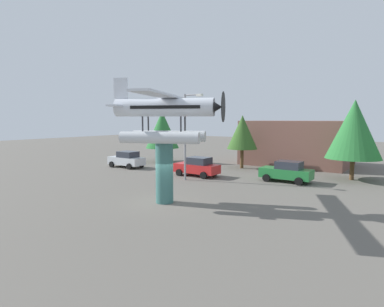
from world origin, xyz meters
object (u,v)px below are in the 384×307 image
object	(u,v)px
display_pedestal	(164,173)
car_mid_red	(197,167)
floatplane_monument	(166,115)
tree_center_back	(354,129)
tree_west	(162,130)
car_near_silver	(127,159)
storefront_building	(297,143)
car_far_green	(287,171)
streetlight_primary	(187,130)
tree_east	(242,132)

from	to	relation	value
display_pedestal	car_mid_red	world-z (taller)	display_pedestal
floatplane_monument	car_mid_red	world-z (taller)	floatplane_monument
display_pedestal	tree_center_back	world-z (taller)	tree_center_back
tree_west	floatplane_monument	bearing A→B (deg)	-49.00
car_near_silver	tree_west	world-z (taller)	tree_west
storefront_building	tree_center_back	xyz separation A→B (m)	(6.92, -6.81, 1.85)
floatplane_monument	storefront_building	world-z (taller)	floatplane_monument
car_far_green	car_near_silver	bearing A→B (deg)	6.51
display_pedestal	streetlight_primary	distance (m)	8.05
floatplane_monument	streetlight_primary	size ratio (longest dim) A/B	1.37
car_mid_red	tree_west	distance (m)	11.37
floatplane_monument	tree_east	xyz separation A→B (m)	(-2.62, 15.77, -1.63)
car_far_green	storefront_building	bearing A→B (deg)	-76.54
car_mid_red	car_far_green	world-z (taller)	same
display_pedestal	car_near_silver	distance (m)	15.88
streetlight_primary	tree_east	xyz separation A→B (m)	(0.80, 8.88, -0.46)
floatplane_monument	tree_center_back	distance (m)	17.25
tree_center_back	tree_east	bearing A→B (deg)	176.66
car_near_silver	tree_east	xyz separation A→B (m)	(10.46, 6.70, 2.96)
floatplane_monument	car_far_green	distance (m)	12.54
display_pedestal	tree_east	distance (m)	16.14
streetlight_primary	storefront_building	distance (m)	15.87
display_pedestal	tree_center_back	bearing A→B (deg)	61.35
display_pedestal	storefront_building	size ratio (longest dim) A/B	0.34
car_far_green	streetlight_primary	xyz separation A→B (m)	(-7.29, -4.12, 3.41)
car_far_green	tree_west	bearing A→B (deg)	-13.17
display_pedestal	tree_west	bearing A→B (deg)	130.64
tree_east	car_near_silver	bearing A→B (deg)	-147.38
storefront_building	car_near_silver	bearing A→B (deg)	-138.09
car_near_silver	car_mid_red	world-z (taller)	same
car_far_green	tree_center_back	size ratio (longest dim) A/B	0.61
storefront_building	display_pedestal	bearing A→B (deg)	-93.60
car_mid_red	storefront_building	bearing A→B (deg)	-111.41
car_mid_red	floatplane_monument	bearing A→B (deg)	112.85
car_mid_red	storefront_building	world-z (taller)	storefront_building
tree_west	tree_east	size ratio (longest dim) A/B	1.10
car_far_green	tree_center_back	world-z (taller)	tree_center_back
floatplane_monument	streetlight_primary	distance (m)	7.78
streetlight_primary	car_near_silver	bearing A→B (deg)	167.27
car_mid_red	tree_east	world-z (taller)	tree_east
car_mid_red	tree_west	bearing A→B (deg)	-32.83
tree_west	tree_center_back	size ratio (longest dim) A/B	0.90
tree_east	display_pedestal	bearing A→B (deg)	-81.04
car_mid_red	tree_east	distance (m)	7.46
display_pedestal	floatplane_monument	distance (m)	3.57
car_far_green	streetlight_primary	world-z (taller)	streetlight_primary
floatplane_monument	display_pedestal	bearing A→B (deg)	180.00
car_near_silver	tree_center_back	distance (m)	22.38
car_mid_red	tree_east	size ratio (longest dim) A/B	0.74
tree_east	car_mid_red	bearing A→B (deg)	-99.99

